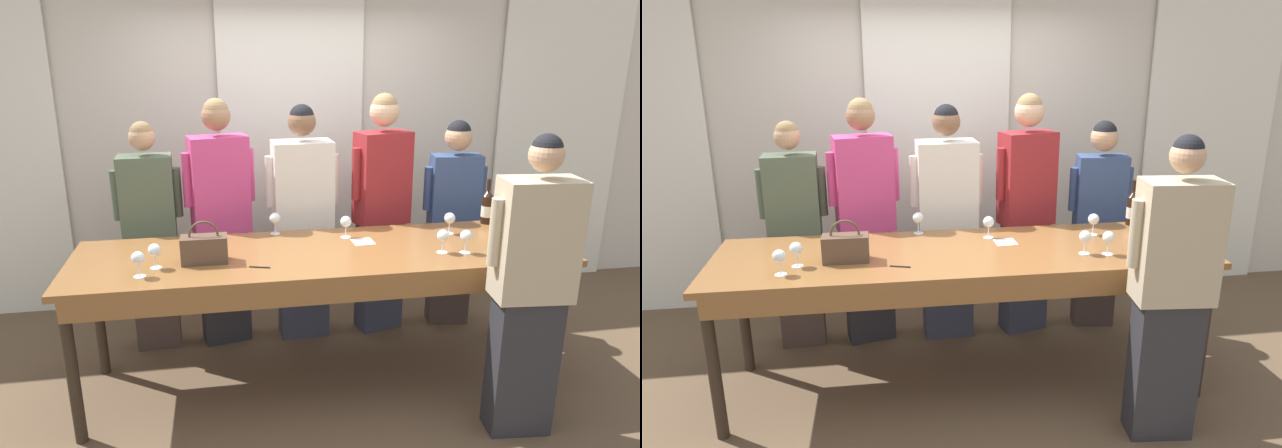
% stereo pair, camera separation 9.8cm
% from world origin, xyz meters
% --- Properties ---
extents(ground_plane, '(18.00, 18.00, 0.00)m').
position_xyz_m(ground_plane, '(0.00, 0.00, 0.00)').
color(ground_plane, brown).
extents(wall_back, '(12.00, 0.06, 2.80)m').
position_xyz_m(wall_back, '(0.00, 1.56, 1.40)').
color(wall_back, beige).
rests_on(wall_back, ground_plane).
extents(curtain_panel_center, '(1.21, 0.03, 2.69)m').
position_xyz_m(curtain_panel_center, '(0.00, 1.50, 1.34)').
color(curtain_panel_center, white).
rests_on(curtain_panel_center, ground_plane).
extents(curtain_panel_right, '(1.21, 0.03, 2.69)m').
position_xyz_m(curtain_panel_right, '(2.49, 1.50, 1.34)').
color(curtain_panel_right, white).
rests_on(curtain_panel_right, ground_plane).
extents(tasting_bar, '(3.11, 0.89, 0.95)m').
position_xyz_m(tasting_bar, '(0.00, -0.03, 0.86)').
color(tasting_bar, brown).
rests_on(tasting_bar, ground_plane).
extents(wine_bottle, '(0.08, 0.08, 0.33)m').
position_xyz_m(wine_bottle, '(1.28, 0.38, 1.07)').
color(wine_bottle, black).
rests_on(wine_bottle, tasting_bar).
extents(handbag, '(0.27, 0.13, 0.26)m').
position_xyz_m(handbag, '(-0.73, -0.08, 1.04)').
color(handbag, brown).
rests_on(handbag, tasting_bar).
extents(wine_glass_front_left, '(0.08, 0.08, 0.15)m').
position_xyz_m(wine_glass_front_left, '(-1.09, -0.25, 1.06)').
color(wine_glass_front_left, white).
rests_on(wine_glass_front_left, tasting_bar).
extents(wine_glass_front_mid, '(0.08, 0.08, 0.15)m').
position_xyz_m(wine_glass_front_mid, '(0.20, 0.23, 1.06)').
color(wine_glass_front_mid, white).
rests_on(wine_glass_front_mid, tasting_bar).
extents(wine_glass_front_right, '(0.08, 0.08, 0.15)m').
position_xyz_m(wine_glass_front_right, '(-1.01, -0.13, 1.06)').
color(wine_glass_front_right, white).
rests_on(wine_glass_front_right, tasting_bar).
extents(wine_glass_center_left, '(0.08, 0.08, 0.15)m').
position_xyz_m(wine_glass_center_left, '(0.87, -0.20, 1.06)').
color(wine_glass_center_left, white).
rests_on(wine_glass_center_left, tasting_bar).
extents(wine_glass_center_mid, '(0.08, 0.08, 0.15)m').
position_xyz_m(wine_glass_center_mid, '(0.74, -0.16, 1.06)').
color(wine_glass_center_mid, white).
rests_on(wine_glass_center_mid, tasting_bar).
extents(wine_glass_center_right, '(0.08, 0.08, 0.15)m').
position_xyz_m(wine_glass_center_right, '(0.92, 0.19, 1.06)').
color(wine_glass_center_right, white).
rests_on(wine_glass_center_right, tasting_bar).
extents(wine_glass_back_left, '(0.08, 0.08, 0.15)m').
position_xyz_m(wine_glass_back_left, '(-0.26, 0.39, 1.06)').
color(wine_glass_back_left, white).
rests_on(wine_glass_back_left, tasting_bar).
extents(wine_glass_back_mid, '(0.08, 0.08, 0.15)m').
position_xyz_m(wine_glass_back_mid, '(1.43, 0.02, 1.06)').
color(wine_glass_back_mid, white).
rests_on(wine_glass_back_mid, tasting_bar).
extents(napkin, '(0.15, 0.15, 0.00)m').
position_xyz_m(napkin, '(0.29, 0.12, 0.95)').
color(napkin, white).
rests_on(napkin, tasting_bar).
extents(pen, '(0.12, 0.04, 0.01)m').
position_xyz_m(pen, '(-0.41, -0.23, 0.95)').
color(pen, black).
rests_on(pen, tasting_bar).
extents(guest_olive_jacket, '(0.49, 0.25, 1.70)m').
position_xyz_m(guest_olive_jacket, '(-1.14, 0.72, 0.87)').
color(guest_olive_jacket, '#473833').
rests_on(guest_olive_jacket, ground_plane).
extents(guest_pink_top, '(0.52, 0.31, 1.85)m').
position_xyz_m(guest_pink_top, '(-0.63, 0.72, 0.96)').
color(guest_pink_top, '#28282D').
rests_on(guest_pink_top, ground_plane).
extents(guest_cream_sweater, '(0.55, 0.28, 1.80)m').
position_xyz_m(guest_cream_sweater, '(-0.02, 0.72, 0.91)').
color(guest_cream_sweater, '#383D51').
rests_on(guest_cream_sweater, ground_plane).
extents(guest_striped_shirt, '(0.51, 0.32, 1.87)m').
position_xyz_m(guest_striped_shirt, '(0.59, 0.72, 0.98)').
color(guest_striped_shirt, '#383D51').
rests_on(guest_striped_shirt, ground_plane).
extents(guest_navy_coat, '(0.49, 0.25, 1.66)m').
position_xyz_m(guest_navy_coat, '(1.18, 0.72, 0.88)').
color(guest_navy_coat, '#473833').
rests_on(guest_navy_coat, ground_plane).
extents(host_pouring, '(0.54, 0.27, 1.77)m').
position_xyz_m(host_pouring, '(1.05, -0.68, 0.90)').
color(host_pouring, '#28282D').
rests_on(host_pouring, ground_plane).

